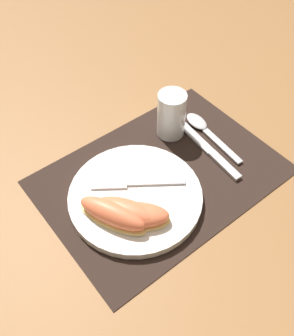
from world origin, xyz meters
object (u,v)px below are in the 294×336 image
citrus_wedge_0 (112,214)px  knife (207,148)px  plate (135,197)px  fork (131,183)px  juice_glass (171,117)px  citrus_wedge_1 (126,212)px  spoon (203,128)px  citrus_wedge_2 (135,215)px

citrus_wedge_0 → knife: bearing=6.6°
plate → citrus_wedge_0: bearing=-162.8°
fork → plate: bearing=-108.5°
juice_glass → knife: juice_glass is taller
citrus_wedge_0 → citrus_wedge_1: citrus_wedge_0 is taller
plate → juice_glass: 0.20m
spoon → citrus_wedge_0: (-0.30, -0.08, 0.03)m
citrus_wedge_2 → juice_glass: bearing=34.7°
juice_glass → citrus_wedge_2: 0.25m
citrus_wedge_0 → juice_glass: bearing=26.3°
fork → knife: bearing=-4.4°
spoon → knife: bearing=-126.6°
plate → citrus_wedge_2: 0.06m
citrus_wedge_2 → citrus_wedge_1: bearing=119.8°
plate → juice_glass: size_ratio=2.44×
spoon → citrus_wedge_1: bearing=-162.2°
plate → spoon: (0.23, 0.06, -0.00)m
spoon → citrus_wedge_2: 0.29m
juice_glass → citrus_wedge_1: size_ratio=0.80×
citrus_wedge_2 → citrus_wedge_0: bearing=141.7°
citrus_wedge_0 → citrus_wedge_1: (0.02, -0.01, -0.00)m
plate → citrus_wedge_0: citrus_wedge_0 is taller
citrus_wedge_2 → plate: bearing=52.9°
citrus_wedge_1 → citrus_wedge_2: size_ratio=0.99×
fork → citrus_wedge_2: 0.08m
plate → fork: fork is taller
spoon → juice_glass: bearing=148.9°
fork → citrus_wedge_2: (-0.04, -0.07, 0.01)m
citrus_wedge_2 → spoon: bearing=21.1°
citrus_wedge_0 → citrus_wedge_2: citrus_wedge_0 is taller
plate → fork: (0.01, 0.03, 0.01)m
knife → spoon: size_ratio=1.22×
citrus_wedge_1 → spoon: bearing=17.8°
citrus_wedge_2 → fork: bearing=58.8°
knife → citrus_wedge_2: size_ratio=1.64×
plate → citrus_wedge_2: (-0.03, -0.05, 0.02)m
knife → spoon: 0.06m
knife → fork: 0.19m
citrus_wedge_0 → plate: bearing=17.2°
knife → citrus_wedge_0: bearing=-173.4°
spoon → citrus_wedge_2: (-0.27, -0.10, 0.03)m
plate → citrus_wedge_1: (-0.04, -0.03, 0.02)m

